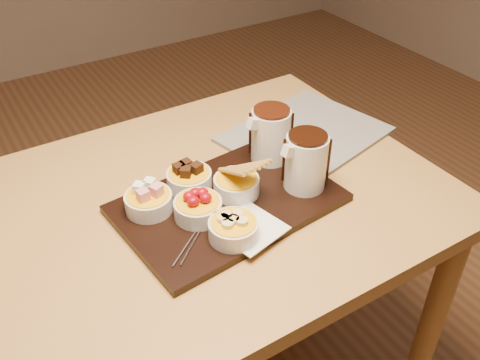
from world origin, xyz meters
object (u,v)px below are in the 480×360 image
pitcher_dark_chocolate (306,162)px  newspaper (305,134)px  dining_table (179,240)px  serving_board (228,203)px  bowl_strawberries (198,209)px  pitcher_milk_chocolate (271,135)px

pitcher_dark_chocolate → newspaper: (0.15, 0.19, -0.08)m
pitcher_dark_chocolate → newspaper: pitcher_dark_chocolate is taller
dining_table → pitcher_dark_chocolate: pitcher_dark_chocolate is taller
serving_board → bowl_strawberries: (-0.08, -0.01, 0.03)m
serving_board → pitcher_dark_chocolate: (0.17, -0.04, 0.07)m
pitcher_milk_chocolate → newspaper: 0.18m
bowl_strawberries → pitcher_dark_chocolate: bearing=-7.3°
serving_board → pitcher_milk_chocolate: bearing=21.8°
dining_table → newspaper: (0.41, 0.08, 0.10)m
pitcher_dark_chocolate → newspaper: 0.25m
bowl_strawberries → pitcher_milk_chocolate: (0.25, 0.10, 0.04)m
bowl_strawberries → pitcher_milk_chocolate: size_ratio=0.79×
serving_board → newspaper: bearing=18.8°
bowl_strawberries → pitcher_milk_chocolate: pitcher_milk_chocolate is taller
serving_board → pitcher_milk_chocolate: 0.20m
bowl_strawberries → pitcher_dark_chocolate: 0.25m
bowl_strawberries → pitcher_milk_chocolate: 0.27m
serving_board → pitcher_milk_chocolate: size_ratio=3.66×
pitcher_dark_chocolate → pitcher_milk_chocolate: (-0.00, 0.13, 0.00)m
dining_table → pitcher_milk_chocolate: bearing=5.5°
serving_board → newspaper: (0.32, 0.14, -0.00)m
bowl_strawberries → pitcher_dark_chocolate: size_ratio=0.79×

